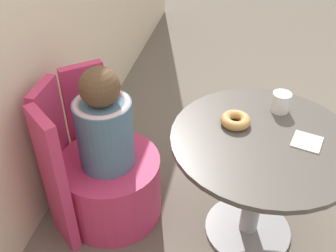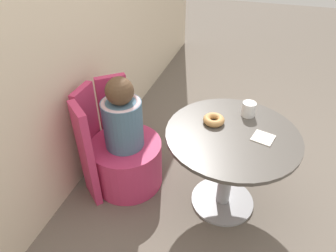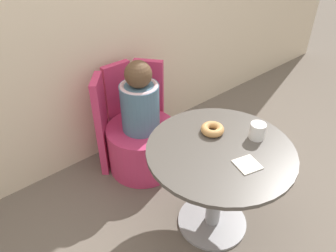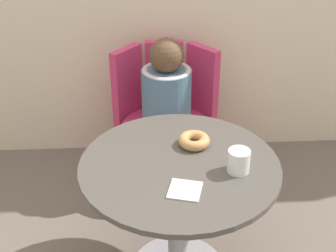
% 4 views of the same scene
% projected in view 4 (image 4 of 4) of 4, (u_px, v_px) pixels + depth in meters
% --- Properties ---
extents(round_table, '(0.83, 0.83, 0.63)m').
position_uv_depth(round_table, '(179.00, 194.00, 2.00)').
color(round_table, '#99999E').
rests_on(round_table, ground_plane).
extents(tub_chair, '(0.53, 0.53, 0.37)m').
position_uv_depth(tub_chair, '(167.00, 153.00, 2.78)').
color(tub_chair, '#C63360').
rests_on(tub_chair, ground_plane).
extents(booth_backrest, '(0.62, 0.23, 0.78)m').
position_uv_depth(booth_backrest, '(165.00, 105.00, 2.87)').
color(booth_backrest, '#C63360').
rests_on(booth_backrest, ground_plane).
extents(child_figure, '(0.28, 0.28, 0.53)m').
position_uv_depth(child_figure, '(166.00, 89.00, 2.57)').
color(child_figure, slate).
rests_on(child_figure, tub_chair).
extents(donut, '(0.14, 0.14, 0.05)m').
position_uv_depth(donut, '(194.00, 141.00, 2.03)').
color(donut, tan).
rests_on(donut, round_table).
extents(cup, '(0.09, 0.09, 0.10)m').
position_uv_depth(cup, '(239.00, 161.00, 1.85)').
color(cup, white).
rests_on(cup, round_table).
extents(paper_napkin, '(0.15, 0.15, 0.01)m').
position_uv_depth(paper_napkin, '(185.00, 190.00, 1.76)').
color(paper_napkin, silver).
rests_on(paper_napkin, round_table).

